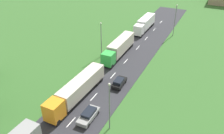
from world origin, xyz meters
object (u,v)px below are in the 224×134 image
at_px(truck_fourth, 145,23).
at_px(car_fourth, 119,82).
at_px(truck_second, 77,89).
at_px(lamppost_third, 101,38).
at_px(car_third, 89,115).
at_px(truck_third, 119,47).
at_px(lamppost_second, 109,104).
at_px(lamppost_fourth, 175,19).

height_order(truck_fourth, car_fourth, truck_fourth).
relative_size(truck_second, lamppost_third, 1.80).
bearing_deg(lamppost_third, car_third, -67.36).
distance_m(truck_second, truck_fourth, 36.33).
bearing_deg(truck_second, truck_third, 90.97).
relative_size(truck_third, lamppost_third, 1.63).
relative_size(lamppost_second, lamppost_third, 0.98).
xyz_separation_m(truck_third, car_fourth, (5.23, -11.48, -1.36)).
bearing_deg(truck_fourth, lamppost_second, -78.13).
height_order(car_third, lamppost_fourth, lamppost_fourth).
distance_m(truck_second, car_fourth, 8.54).
xyz_separation_m(car_third, lamppost_fourth, (3.97, 39.64, 4.04)).
distance_m(truck_second, truck_third, 18.35).
relative_size(car_fourth, lamppost_third, 0.48).
relative_size(truck_second, truck_fourth, 1.25).
bearing_deg(truck_third, truck_fourth, 89.66).
distance_m(car_third, lamppost_third, 21.79).
relative_size(truck_second, truck_third, 1.10).
distance_m(truck_second, lamppost_second, 9.50).
distance_m(truck_second, lamppost_third, 16.85).
relative_size(truck_third, truck_fourth, 1.14).
bearing_deg(lamppost_fourth, lamppost_third, -121.64).
relative_size(truck_second, lamppost_second, 1.82).
distance_m(car_third, car_fourth, 10.48).
bearing_deg(lamppost_second, truck_fourth, 101.87).
height_order(car_fourth, lamppost_fourth, lamppost_fourth).
distance_m(truck_third, car_third, 22.48).
distance_m(truck_third, lamppost_fourth, 19.90).
xyz_separation_m(lamppost_second, lamppost_fourth, (0.11, 39.99, 0.28)).
bearing_deg(car_third, car_fourth, 87.18).
height_order(truck_second, car_fourth, truck_second).
bearing_deg(truck_fourth, lamppost_fourth, -1.90).
distance_m(truck_second, car_third, 5.82).
distance_m(car_fourth, lamppost_second, 11.94).
bearing_deg(truck_third, truck_second, -89.03).
bearing_deg(car_third, truck_fourth, 96.59).
xyz_separation_m(car_third, lamppost_third, (-8.26, 19.80, 3.83)).
xyz_separation_m(car_fourth, lamppost_third, (-8.77, 9.33, 3.86)).
bearing_deg(lamppost_fourth, car_fourth, -96.75).
xyz_separation_m(truck_fourth, lamppost_fourth, (8.58, -0.29, 2.74)).
relative_size(car_third, car_fourth, 1.14).
bearing_deg(truck_fourth, truck_second, -89.68).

